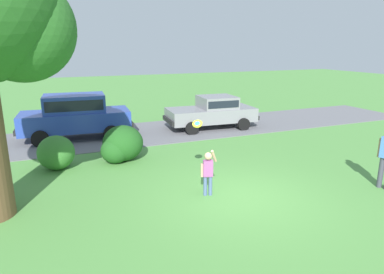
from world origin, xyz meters
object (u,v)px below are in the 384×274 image
(parked_sedan, at_px, (213,111))
(frisbee, at_px, (197,124))
(parked_suv, at_px, (75,114))
(child_thrower, at_px, (208,170))

(parked_sedan, height_order, frisbee, frisbee)
(frisbee, bearing_deg, parked_suv, 112.84)
(child_thrower, bearing_deg, parked_suv, 110.22)
(child_thrower, relative_size, frisbee, 4.04)
(frisbee, bearing_deg, child_thrower, -93.19)
(parked_suv, relative_size, frisbee, 15.12)
(parked_suv, xyz_separation_m, frisbee, (2.81, -6.68, 0.73))
(child_thrower, height_order, frisbee, frisbee)
(parked_sedan, bearing_deg, parked_suv, 175.60)
(parked_sedan, bearing_deg, child_thrower, -116.80)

